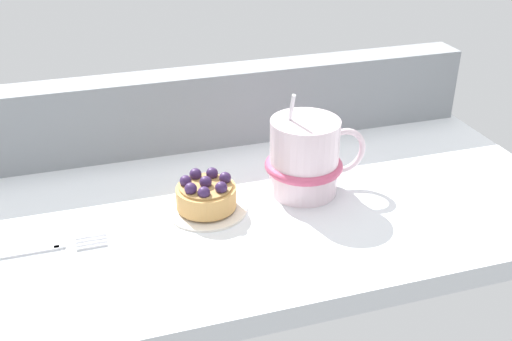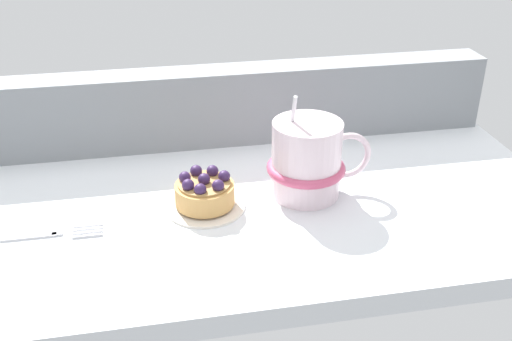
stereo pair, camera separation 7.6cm
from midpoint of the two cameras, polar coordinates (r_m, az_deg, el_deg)
name	(u,v)px [view 2 (the right image)]	position (r cm, az deg, el deg)	size (l,w,h in cm)	color
ground_plane	(229,210)	(78.21, 0.16, -3.85)	(87.13, 42.31, 2.82)	silver
window_rail_back	(209,106)	(91.07, -2.03, 6.00)	(85.39, 5.71, 11.38)	gray
dessert_plate	(205,205)	(76.05, -1.97, -3.37)	(10.05, 10.05, 0.65)	silver
raspberry_tart	(205,191)	(74.99, -2.01, -2.02)	(7.43, 7.43, 4.15)	tan
coffee_mug	(308,160)	(77.52, 7.67, 0.92)	(13.71, 10.12, 13.78)	silver
dessert_fork	(34,235)	(73.77, -17.45, -5.94)	(16.11, 2.44, 0.60)	silver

